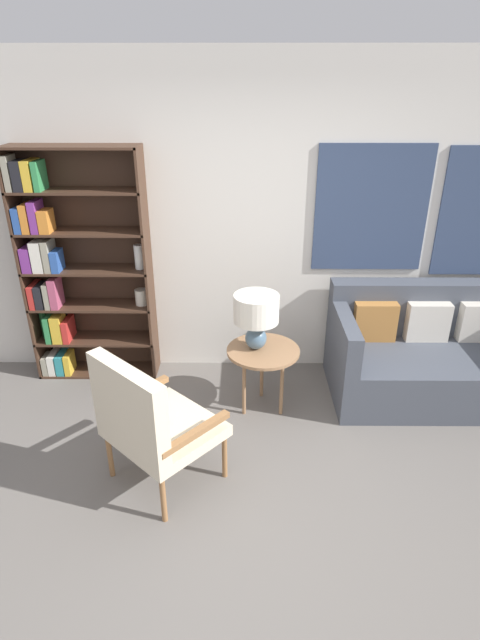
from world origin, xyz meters
The scene contains 7 objects.
ground_plane centered at (0.00, 0.00, 0.00)m, with size 14.00×14.00×0.00m, color #66605B.
wall_back centered at (0.06, 2.03, 1.35)m, with size 6.40×0.08×2.70m.
bookshelf centered at (-1.47, 1.85, 1.01)m, with size 1.06×0.30×2.01m.
armchair centered at (-0.59, 0.39, 0.54)m, with size 0.89×0.89×0.97m.
couch centered at (1.58, 1.57, 0.34)m, with size 1.63×0.91×0.90m.
side_table centered at (0.16, 1.28, 0.50)m, with size 0.58×0.58×0.55m.
table_lamp centered at (0.10, 1.30, 0.85)m, with size 0.35×0.35×0.45m.
Camera 1 is at (-0.00, -2.14, 2.46)m, focal length 28.00 mm.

